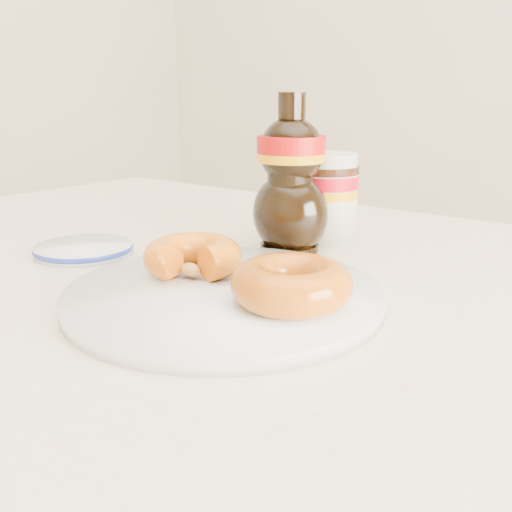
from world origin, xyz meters
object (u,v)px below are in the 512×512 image
Objects in this scene: dark_jar at (294,205)px; blue_rim_saucer at (84,249)px; dining_table at (252,347)px; syrup_bottle at (291,174)px; nutella_jar at (327,194)px; plate at (224,295)px; donut_bitten at (193,256)px; donut_whole at (292,284)px.

dark_jar is 0.70× the size of blue_rim_saucer.
syrup_bottle is at bearing 104.65° from dining_table.
dining_table is at bearing -83.35° from nutella_jar.
plate is 3.00× the size of donut_bitten.
nutella_jar is 0.08m from syrup_bottle.
blue_rim_saucer is (-0.33, 0.02, -0.03)m from donut_whole.
nutella_jar is (0.01, 0.26, 0.03)m from donut_bitten.
donut_whole is at bearing -56.67° from dark_jar.
plate is at bearing -70.62° from dining_table.
donut_whole reaches higher than donut_bitten.
syrup_bottle is 0.11m from dark_jar.
plate is 3.57× the size of dark_jar.
donut_bitten is (-0.03, -0.06, 0.12)m from dining_table.
dining_table is 0.25m from blue_rim_saucer.
blue_rim_saucer is (-0.20, 0.01, -0.03)m from donut_bitten.
dining_table is 0.24m from nutella_jar.
donut_bitten is at bearing -114.66° from dining_table.
plate is at bearing -73.45° from syrup_bottle.
nutella_jar is at bearing 100.43° from plate.
nutella_jar reaches higher than donut_whole.
blue_rim_saucer is (-0.22, -0.05, 0.09)m from dining_table.
plate is at bearing -178.35° from donut_whole.
donut_bitten is 0.95× the size of donut_whole.
blue_rim_saucer is at bearing -129.16° from nutella_jar.
nutella_jar is (-0.13, 0.27, 0.03)m from donut_whole.
dark_jar is (-0.08, 0.20, 0.12)m from dining_table.
blue_rim_saucer is (-0.25, 0.03, -0.00)m from plate.
nutella_jar is at bearing -4.70° from dark_jar.
dining_table is 0.22m from syrup_bottle.
dark_jar is 0.29m from blue_rim_saucer.
dining_table is 0.25m from dark_jar.
dining_table is at bearing 13.31° from blue_rim_saucer.
donut_whole is 0.33m from blue_rim_saucer.
blue_rim_saucer is at bearing 174.28° from plate.
donut_bitten is at bearing -2.51° from blue_rim_saucer.
donut_bitten is at bearing 163.42° from plate.
blue_rim_saucer is at bearing 175.98° from donut_whole.
blue_rim_saucer is at bearing -165.25° from donut_bitten.
plate is 2.48× the size of blue_rim_saucer.
plate reaches higher than dining_table.
nutella_jar is 0.32m from blue_rim_saucer.
dark_jar is at bearing 110.80° from plate.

